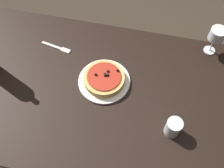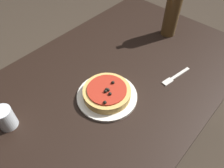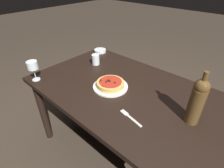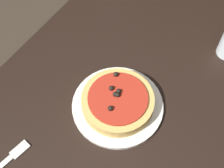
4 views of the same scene
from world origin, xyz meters
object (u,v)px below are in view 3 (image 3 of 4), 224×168
(pizza, at_px, (110,84))
(side_bowl, at_px, (100,51))
(dining_table, at_px, (124,97))
(wine_glass, at_px, (33,66))
(fork, at_px, (130,117))
(wine_bottle, at_px, (197,101))
(dinner_plate, at_px, (110,87))
(water_cup, at_px, (96,59))

(pizza, bearing_deg, side_bowl, 141.89)
(dining_table, bearing_deg, pizza, -146.52)
(wine_glass, xyz_separation_m, fork, (0.80, 0.16, -0.12))
(pizza, bearing_deg, wine_bottle, 5.91)
(wine_glass, relative_size, wine_bottle, 0.49)
(dinner_plate, bearing_deg, side_bowl, 141.91)
(dining_table, bearing_deg, side_bowl, 150.20)
(wine_bottle, distance_m, fork, 0.38)
(dining_table, relative_size, dinner_plate, 5.50)
(dinner_plate, bearing_deg, wine_glass, -148.03)
(dining_table, height_order, dinner_plate, dinner_plate)
(dinner_plate, relative_size, water_cup, 2.79)
(side_bowl, bearing_deg, pizza, -38.11)
(wine_glass, distance_m, side_bowl, 0.73)
(side_bowl, bearing_deg, dining_table, -29.80)
(pizza, bearing_deg, fork, -27.63)
(dining_table, bearing_deg, water_cup, 163.85)
(wine_glass, distance_m, wine_bottle, 1.14)
(dinner_plate, height_order, water_cup, water_cup)
(pizza, height_order, water_cup, water_cup)
(dining_table, xyz_separation_m, dinner_plate, (-0.09, -0.06, 0.09))
(fork, bearing_deg, dining_table, -35.59)
(dining_table, distance_m, side_bowl, 0.71)
(water_cup, bearing_deg, pizza, -27.96)
(wine_glass, height_order, fork, wine_glass)
(wine_bottle, xyz_separation_m, water_cup, (-0.92, 0.13, -0.10))
(fork, bearing_deg, side_bowl, -24.07)
(wine_bottle, bearing_deg, dinner_plate, -174.11)
(dining_table, distance_m, wine_glass, 0.73)
(wine_glass, distance_m, water_cup, 0.53)
(dinner_plate, relative_size, pizza, 1.28)
(dinner_plate, height_order, wine_glass, wine_glass)
(dining_table, height_order, wine_glass, wine_glass)
(side_bowl, relative_size, fork, 0.71)
(dinner_plate, height_order, side_bowl, side_bowl)
(wine_bottle, relative_size, fork, 1.89)
(water_cup, bearing_deg, fork, -27.81)
(wine_bottle, bearing_deg, pizza, -174.09)
(dining_table, xyz_separation_m, wine_bottle, (0.48, -0.00, 0.23))
(wine_glass, relative_size, water_cup, 1.73)
(dining_table, distance_m, water_cup, 0.48)
(wine_bottle, bearing_deg, water_cup, 172.11)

